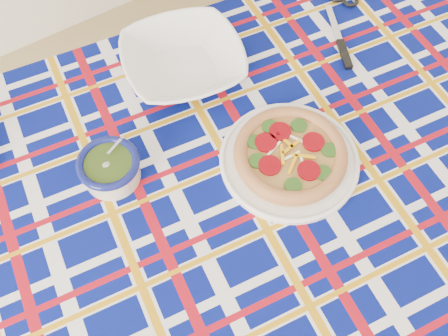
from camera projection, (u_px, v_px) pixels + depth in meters
dining_table at (211, 209)px, 1.15m from camera, size 1.81×1.27×0.79m
tablecloth at (211, 204)px, 1.13m from camera, size 1.85×1.31×0.11m
main_focaccia_plate at (290, 154)px, 1.09m from camera, size 0.38×0.38×0.06m
pesto_bowl at (110, 167)px, 1.07m from camera, size 0.14×0.14×0.08m
serving_bowl at (183, 62)px, 1.23m from camera, size 0.36×0.36×0.07m
table_knife at (334, 24)px, 1.34m from camera, size 0.13×0.23×0.01m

